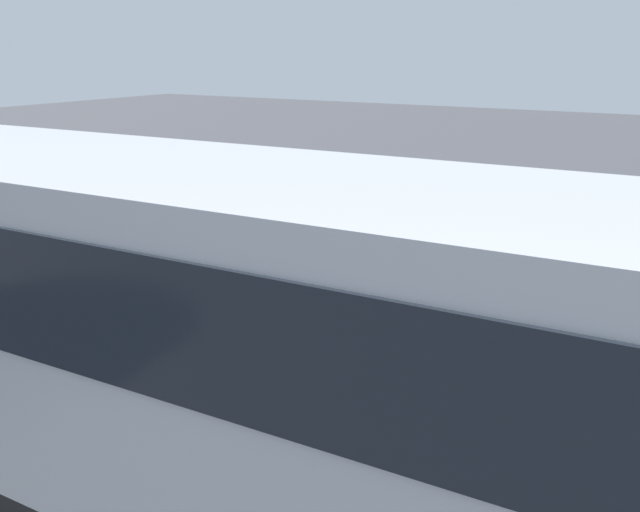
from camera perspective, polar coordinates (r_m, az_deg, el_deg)
name	(u,v)px	position (r m, az deg, el deg)	size (l,w,h in m)	color
ground_plane	(311,314)	(11.41, -0.72, -4.76)	(80.00, 80.00, 0.00)	#424247
tour_bus	(217,350)	(6.20, -8.36, -7.59)	(10.78, 2.81, 3.25)	#B7BABF
spectator_far_left	(492,366)	(7.60, 13.88, -8.69)	(0.58, 0.33, 1.66)	black
spectator_left	(381,335)	(7.89, 4.98, -6.46)	(0.57, 0.33, 1.81)	black
spectator_centre	(313,307)	(8.73, -0.61, -4.16)	(0.58, 0.35, 1.79)	#473823
spectator_right	(222,304)	(9.14, -8.01, -3.86)	(0.58, 0.37, 1.68)	black
stunt_motorcycle	(235,206)	(14.72, -6.94, 4.06)	(1.99, 0.90, 1.61)	black
traffic_cone	(340,239)	(14.65, 1.63, 1.39)	(0.34, 0.34, 0.63)	orange
bay_line_b	(553,367)	(10.13, 18.50, -8.56)	(0.13, 3.94, 0.01)	white
bay_line_c	(364,325)	(10.99, 3.64, -5.63)	(0.12, 3.51, 0.01)	white
bay_line_d	(219,293)	(12.49, -8.25, -2.99)	(0.13, 4.68, 0.01)	white
bay_line_e	(103,267)	(14.41, -17.25, -0.89)	(0.13, 3.68, 0.01)	white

